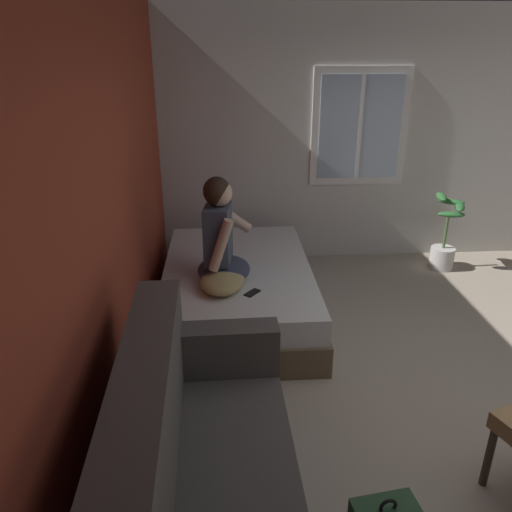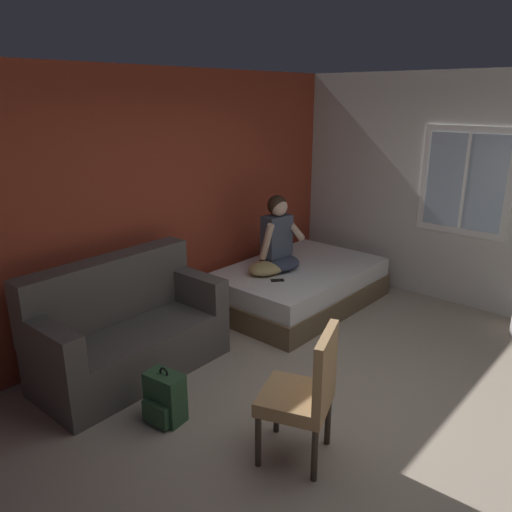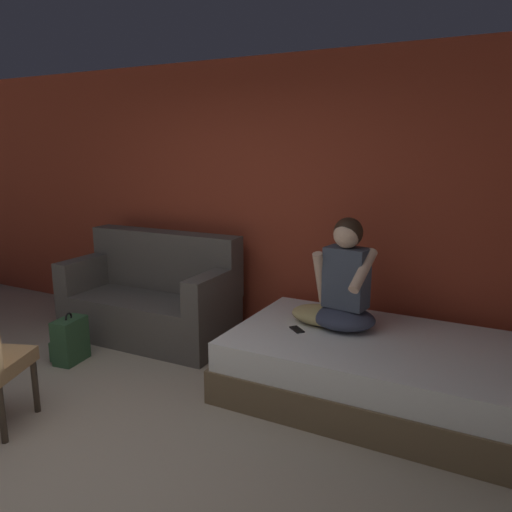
{
  "view_description": "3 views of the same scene",
  "coord_description": "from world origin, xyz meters",
  "px_view_note": "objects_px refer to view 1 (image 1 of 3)",
  "views": [
    {
      "loc": [
        -2.63,
        1.86,
        2.32
      ],
      "look_at": [
        0.33,
        1.67,
        1.05
      ],
      "focal_mm": 35.0,
      "sensor_mm": 36.0,
      "label": 1
    },
    {
      "loc": [
        -3.1,
        -1.57,
        2.43
      ],
      "look_at": [
        0.21,
        1.37,
        1.0
      ],
      "focal_mm": 35.0,
      "sensor_mm": 36.0,
      "label": 2
    },
    {
      "loc": [
        2.33,
        -1.75,
        1.88
      ],
      "look_at": [
        0.63,
        1.48,
        1.08
      ],
      "focal_mm": 35.0,
      "sensor_mm": 36.0,
      "label": 3
    }
  ],
  "objects_px": {
    "couch": "(199,476)",
    "cell_phone": "(252,293)",
    "bed": "(238,290)",
    "potted_plant": "(444,243)",
    "throw_pillow": "(222,281)",
    "person_seated": "(221,239)"
  },
  "relations": [
    {
      "from": "couch",
      "to": "cell_phone",
      "type": "xyz_separation_m",
      "value": [
        1.72,
        -0.36,
        0.09
      ]
    },
    {
      "from": "bed",
      "to": "person_seated",
      "type": "bearing_deg",
      "value": 150.21
    },
    {
      "from": "couch",
      "to": "person_seated",
      "type": "bearing_deg",
      "value": -3.31
    },
    {
      "from": "person_seated",
      "to": "couch",
      "type": "bearing_deg",
      "value": 176.69
    },
    {
      "from": "bed",
      "to": "potted_plant",
      "type": "height_order",
      "value": "potted_plant"
    },
    {
      "from": "throw_pillow",
      "to": "bed",
      "type": "bearing_deg",
      "value": -16.94
    },
    {
      "from": "bed",
      "to": "person_seated",
      "type": "height_order",
      "value": "person_seated"
    },
    {
      "from": "couch",
      "to": "bed",
      "type": "bearing_deg",
      "value": -6.42
    },
    {
      "from": "couch",
      "to": "person_seated",
      "type": "distance_m",
      "value": 2.07
    },
    {
      "from": "cell_phone",
      "to": "throw_pillow",
      "type": "bearing_deg",
      "value": 17.55
    },
    {
      "from": "bed",
      "to": "throw_pillow",
      "type": "distance_m",
      "value": 0.55
    },
    {
      "from": "couch",
      "to": "cell_phone",
      "type": "distance_m",
      "value": 1.76
    },
    {
      "from": "person_seated",
      "to": "potted_plant",
      "type": "distance_m",
      "value": 2.73
    },
    {
      "from": "couch",
      "to": "potted_plant",
      "type": "relative_size",
      "value": 2.02
    },
    {
      "from": "couch",
      "to": "person_seated",
      "type": "relative_size",
      "value": 1.96
    },
    {
      "from": "potted_plant",
      "to": "bed",
      "type": "bearing_deg",
      "value": 110.64
    },
    {
      "from": "person_seated",
      "to": "throw_pillow",
      "type": "distance_m",
      "value": 0.35
    },
    {
      "from": "throw_pillow",
      "to": "potted_plant",
      "type": "distance_m",
      "value": 2.77
    },
    {
      "from": "bed",
      "to": "couch",
      "type": "distance_m",
      "value": 2.28
    },
    {
      "from": "person_seated",
      "to": "potted_plant",
      "type": "height_order",
      "value": "person_seated"
    },
    {
      "from": "couch",
      "to": "person_seated",
      "type": "xyz_separation_m",
      "value": [
        2.02,
        -0.12,
        0.44
      ]
    },
    {
      "from": "person_seated",
      "to": "throw_pillow",
      "type": "bearing_deg",
      "value": -178.51
    }
  ]
}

